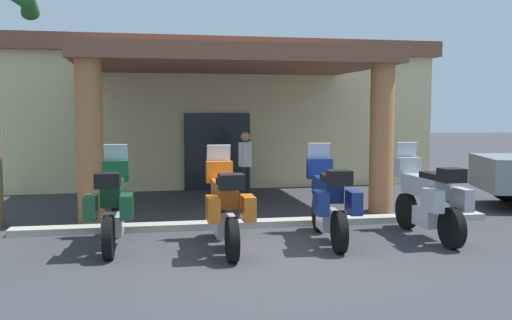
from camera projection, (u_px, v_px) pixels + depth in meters
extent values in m
plane|color=#38383D|center=(266.00, 254.00, 8.65)|extent=(80.00, 80.00, 0.00)
cube|color=beige|center=(204.00, 120.00, 18.47)|extent=(12.92, 6.63, 3.72)
cube|color=#1E2328|center=(217.00, 152.00, 15.42)|extent=(1.80, 0.15, 2.10)
cube|color=brown|center=(229.00, 60.00, 13.09)|extent=(6.94, 4.66, 0.35)
cylinder|color=#B27042|center=(90.00, 142.00, 10.86)|extent=(0.51, 0.51, 3.16)
cylinder|color=#B27042|center=(382.00, 139.00, 12.06)|extent=(0.51, 0.51, 3.16)
cube|color=brown|center=(204.00, 55.00, 18.28)|extent=(13.33, 7.04, 0.44)
cylinder|color=black|center=(117.00, 217.00, 9.82)|extent=(0.15, 0.66, 0.66)
cylinder|color=black|center=(109.00, 237.00, 8.29)|extent=(0.15, 0.66, 0.66)
cube|color=silver|center=(113.00, 224.00, 9.03)|extent=(0.33, 0.56, 0.32)
cube|color=#19512D|center=(113.00, 192.00, 9.13)|extent=(0.31, 1.15, 0.34)
cube|color=black|center=(111.00, 181.00, 8.77)|extent=(0.29, 0.60, 0.10)
cube|color=#19512D|center=(116.00, 171.00, 9.72)|extent=(0.44, 0.24, 0.36)
cube|color=#B2BCC6|center=(116.00, 154.00, 9.78)|extent=(0.40, 0.12, 0.36)
cube|color=#19512D|center=(91.00, 207.00, 8.36)|extent=(0.18, 0.44, 0.36)
cube|color=#19512D|center=(127.00, 206.00, 8.44)|extent=(0.18, 0.44, 0.36)
cube|color=black|center=(107.00, 180.00, 8.27)|extent=(0.36, 0.32, 0.22)
cylinder|color=black|center=(219.00, 219.00, 9.68)|extent=(0.15, 0.66, 0.66)
cylinder|color=black|center=(232.00, 239.00, 8.16)|extent=(0.15, 0.66, 0.66)
cube|color=silver|center=(225.00, 226.00, 8.89)|extent=(0.33, 0.56, 0.32)
cube|color=orange|center=(224.00, 193.00, 8.99)|extent=(0.31, 1.15, 0.34)
cube|color=black|center=(227.00, 182.00, 8.63)|extent=(0.29, 0.60, 0.10)
cube|color=orange|center=(219.00, 172.00, 9.58)|extent=(0.44, 0.24, 0.36)
cube|color=#B2BCC6|center=(219.00, 155.00, 9.64)|extent=(0.40, 0.12, 0.36)
cube|color=orange|center=(213.00, 209.00, 8.22)|extent=(0.18, 0.44, 0.36)
cube|color=orange|center=(248.00, 208.00, 8.32)|extent=(0.18, 0.44, 0.36)
cube|color=black|center=(231.00, 182.00, 8.13)|extent=(0.36, 0.32, 0.22)
cylinder|color=black|center=(319.00, 213.00, 10.20)|extent=(0.19, 0.67, 0.66)
cylinder|color=black|center=(339.00, 232.00, 8.66)|extent=(0.19, 0.67, 0.66)
cube|color=silver|center=(329.00, 220.00, 9.40)|extent=(0.36, 0.58, 0.32)
cube|color=navy|center=(327.00, 188.00, 9.51)|extent=(0.39, 1.17, 0.34)
cube|color=black|center=(332.00, 178.00, 9.14)|extent=(0.33, 0.62, 0.10)
cube|color=navy|center=(319.00, 168.00, 10.11)|extent=(0.46, 0.27, 0.36)
cube|color=#B2BCC6|center=(319.00, 153.00, 10.16)|extent=(0.41, 0.15, 0.36)
cube|color=navy|center=(321.00, 203.00, 8.75)|extent=(0.21, 0.45, 0.36)
cube|color=navy|center=(354.00, 202.00, 8.80)|extent=(0.21, 0.45, 0.36)
cube|color=black|center=(339.00, 177.00, 8.64)|extent=(0.38, 0.35, 0.22)
cylinder|color=black|center=(406.00, 211.00, 10.45)|extent=(0.16, 0.66, 0.66)
cylinder|color=black|center=(452.00, 228.00, 8.94)|extent=(0.16, 0.66, 0.66)
cube|color=silver|center=(428.00, 217.00, 9.66)|extent=(0.34, 0.57, 0.32)
cube|color=#B2B2B7|center=(425.00, 186.00, 9.76)|extent=(0.34, 1.16, 0.34)
cube|color=black|center=(435.00, 176.00, 9.40)|extent=(0.30, 0.61, 0.10)
cube|color=#B2B2B7|center=(408.00, 167.00, 10.35)|extent=(0.45, 0.25, 0.36)
cube|color=#B2BCC6|center=(406.00, 152.00, 10.41)|extent=(0.40, 0.13, 0.36)
cube|color=#B2B2B7|center=(433.00, 200.00, 8.99)|extent=(0.19, 0.45, 0.36)
cube|color=#B2B2B7|center=(462.00, 199.00, 9.10)|extent=(0.19, 0.45, 0.36)
cube|color=black|center=(452.00, 175.00, 8.91)|extent=(0.37, 0.33, 0.22)
cylinder|color=black|center=(243.00, 184.00, 13.63)|extent=(0.14, 0.14, 0.82)
cylinder|color=black|center=(247.00, 183.00, 13.78)|extent=(0.14, 0.14, 0.82)
cylinder|color=white|center=(245.00, 154.00, 13.64)|extent=(0.32, 0.32, 0.58)
cylinder|color=white|center=(240.00, 154.00, 13.45)|extent=(0.09, 0.09, 0.55)
cylinder|color=white|center=(250.00, 153.00, 13.83)|extent=(0.09, 0.09, 0.55)
sphere|color=tan|center=(245.00, 136.00, 13.60)|extent=(0.22, 0.22, 0.22)
cylinder|color=black|center=(507.00, 185.00, 13.54)|extent=(0.84, 0.44, 0.80)
cube|color=#ADA89E|center=(262.00, 223.00, 10.65)|extent=(9.04, 0.36, 0.12)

